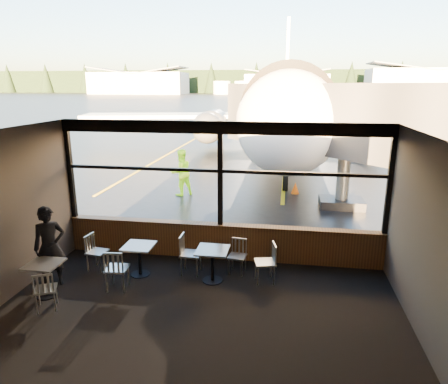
% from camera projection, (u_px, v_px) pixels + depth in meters
% --- Properties ---
extents(ground_plane, '(520.00, 520.00, 0.00)m').
position_uv_depth(ground_plane, '(284.00, 99.00, 124.73)').
color(ground_plane, black).
rests_on(ground_plane, ground).
extents(carpet_floor, '(8.00, 6.00, 0.01)m').
position_uv_depth(carpet_floor, '(194.00, 324.00, 7.44)').
color(carpet_floor, black).
rests_on(carpet_floor, ground).
extents(ceiling, '(8.00, 6.00, 0.04)m').
position_uv_depth(ceiling, '(190.00, 137.00, 6.54)').
color(ceiling, '#38332D').
rests_on(ceiling, ground).
extents(wall_right, '(0.04, 6.00, 3.50)m').
position_uv_depth(wall_right, '(435.00, 251.00, 6.38)').
color(wall_right, '#483F3A').
rests_on(wall_right, ground).
extents(wall_back, '(8.00, 0.04, 3.50)m').
position_uv_depth(wall_back, '(124.00, 342.00, 4.13)').
color(wall_back, '#483F3A').
rests_on(wall_back, ground).
extents(window_sill, '(8.00, 0.28, 0.90)m').
position_uv_depth(window_sill, '(220.00, 242.00, 10.19)').
color(window_sill, brown).
rests_on(window_sill, ground).
extents(window_header, '(8.00, 0.18, 0.30)m').
position_uv_depth(window_header, '(220.00, 128.00, 9.44)').
color(window_header, black).
rests_on(window_header, ground).
extents(mullion_left, '(0.12, 0.12, 2.60)m').
position_uv_depth(mullion_left, '(70.00, 170.00, 10.34)').
color(mullion_left, black).
rests_on(mullion_left, ground).
extents(mullion_centre, '(0.12, 0.12, 2.60)m').
position_uv_depth(mullion_centre, '(220.00, 175.00, 9.73)').
color(mullion_centre, black).
rests_on(mullion_centre, ground).
extents(mullion_right, '(0.12, 0.12, 2.60)m').
position_uv_depth(mullion_right, '(390.00, 181.00, 9.13)').
color(mullion_right, black).
rests_on(mullion_right, ground).
extents(window_transom, '(8.00, 0.10, 0.08)m').
position_uv_depth(window_transom, '(220.00, 171.00, 9.71)').
color(window_transom, black).
rests_on(window_transom, ground).
extents(airliner, '(30.35, 36.25, 10.96)m').
position_uv_depth(airliner, '(288.00, 67.00, 26.98)').
color(airliner, white).
rests_on(airliner, ground_plane).
extents(jet_bridge, '(9.35, 11.43, 4.99)m').
position_uv_depth(jet_bridge, '(344.00, 137.00, 14.35)').
color(jet_bridge, '#28282A').
rests_on(jet_bridge, ground_plane).
extents(cafe_table_near, '(0.71, 0.71, 0.78)m').
position_uv_depth(cafe_table_near, '(212.00, 265.00, 9.00)').
color(cafe_table_near, '#9B978E').
rests_on(cafe_table_near, carpet_floor).
extents(cafe_table_mid, '(0.68, 0.68, 0.75)m').
position_uv_depth(cafe_table_mid, '(140.00, 260.00, 9.30)').
color(cafe_table_mid, '#AAA49C').
rests_on(cafe_table_mid, carpet_floor).
extents(cafe_table_left, '(0.68, 0.68, 0.75)m').
position_uv_depth(cafe_table_left, '(46.00, 280.00, 8.37)').
color(cafe_table_left, '#A9A49C').
rests_on(cafe_table_left, carpet_floor).
extents(chair_near_e, '(0.61, 0.61, 0.93)m').
position_uv_depth(chair_near_e, '(265.00, 263.00, 8.95)').
color(chair_near_e, '#BAB5A8').
rests_on(chair_near_e, carpet_floor).
extents(chair_near_w, '(0.53, 0.53, 0.97)m').
position_uv_depth(chair_near_w, '(191.00, 254.00, 9.36)').
color(chair_near_w, beige).
rests_on(chair_near_w, carpet_floor).
extents(chair_near_n, '(0.51, 0.51, 0.83)m').
position_uv_depth(chair_near_n, '(237.00, 257.00, 9.39)').
color(chair_near_n, '#AFAA9E').
rests_on(chair_near_n, carpet_floor).
extents(chair_mid_s, '(0.57, 0.57, 0.95)m').
position_uv_depth(chair_mid_s, '(117.00, 269.00, 8.63)').
color(chair_mid_s, beige).
rests_on(chair_mid_s, carpet_floor).
extents(chair_mid_w, '(0.55, 0.55, 0.89)m').
position_uv_depth(chair_mid_w, '(97.00, 252.00, 9.56)').
color(chair_mid_w, '#B1ADA0').
rests_on(chair_mid_w, carpet_floor).
extents(chair_left_s, '(0.62, 0.62, 0.85)m').
position_uv_depth(chair_left_s, '(46.00, 290.00, 7.87)').
color(chair_left_s, beige).
rests_on(chair_left_s, carpet_floor).
extents(passenger, '(0.79, 0.74, 1.81)m').
position_uv_depth(passenger, '(50.00, 247.00, 8.72)').
color(passenger, black).
rests_on(passenger, carpet_floor).
extents(ground_crew, '(1.15, 1.13, 1.87)m').
position_uv_depth(ground_crew, '(181.00, 172.00, 15.98)').
color(ground_crew, '#BFF219').
rests_on(ground_crew, ground_plane).
extents(cone_nose, '(0.33, 0.33, 0.46)m').
position_uv_depth(cone_nose, '(295.00, 188.00, 16.37)').
color(cone_nose, orange).
rests_on(cone_nose, ground_plane).
extents(hangar_left, '(45.00, 18.00, 11.00)m').
position_uv_depth(hangar_left, '(139.00, 82.00, 191.18)').
color(hangar_left, silver).
rests_on(hangar_left, ground_plane).
extents(hangar_mid, '(38.00, 15.00, 10.00)m').
position_uv_depth(hangar_mid, '(287.00, 83.00, 185.41)').
color(hangar_mid, silver).
rests_on(hangar_mid, ground_plane).
extents(hangar_right, '(50.00, 20.00, 12.00)m').
position_uv_depth(hangar_right, '(429.00, 81.00, 169.32)').
color(hangar_right, silver).
rests_on(hangar_right, ground_plane).
extents(fuel_tank_a, '(8.00, 8.00, 6.00)m').
position_uv_depth(fuel_tank_a, '(222.00, 88.00, 187.64)').
color(fuel_tank_a, silver).
rests_on(fuel_tank_a, ground_plane).
extents(fuel_tank_b, '(8.00, 8.00, 6.00)m').
position_uv_depth(fuel_tank_b, '(243.00, 88.00, 186.11)').
color(fuel_tank_b, silver).
rests_on(fuel_tank_b, ground_plane).
extents(fuel_tank_c, '(8.00, 8.00, 6.00)m').
position_uv_depth(fuel_tank_c, '(264.00, 88.00, 184.59)').
color(fuel_tank_c, silver).
rests_on(fuel_tank_c, ground_plane).
extents(treeline, '(360.00, 3.00, 12.00)m').
position_uv_depth(treeline, '(287.00, 81.00, 208.98)').
color(treeline, black).
rests_on(treeline, ground_plane).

